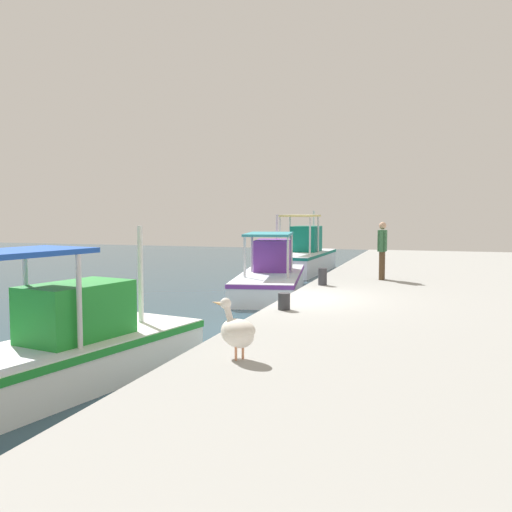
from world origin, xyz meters
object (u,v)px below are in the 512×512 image
object	(u,v)px
fishing_boat_third	(271,276)
fisherman_standing	(382,248)
pelican	(237,330)
mooring_bollard_third	(323,277)
mooring_bollard_second	(284,301)
fishing_boat_second	(44,357)
fishing_boat_fourth	(303,257)

from	to	relation	value
fishing_boat_third	fisherman_standing	bearing A→B (deg)	-110.76
pelican	mooring_bollard_third	bearing A→B (deg)	2.76
fisherman_standing	mooring_bollard_second	world-z (taller)	fisherman_standing
fishing_boat_third	mooring_bollard_second	world-z (taller)	fishing_boat_third
fishing_boat_second	mooring_bollard_second	size ratio (longest dim) A/B	18.89
fisherman_standing	pelican	bearing A→B (deg)	174.06
fishing_boat_second	fishing_boat_fourth	size ratio (longest dim) A/B	1.08
fisherman_standing	fishing_boat_third	bearing A→B (deg)	69.24
fishing_boat_second	mooring_bollard_third	bearing A→B (deg)	-18.70
fishing_boat_second	fishing_boat_third	world-z (taller)	fishing_boat_third
fishing_boat_second	mooring_bollard_second	distance (m)	4.93
fishing_boat_second	fishing_boat_third	distance (m)	11.54
fishing_boat_third	pelican	bearing A→B (deg)	-166.26
fishing_boat_fourth	pelican	size ratio (longest dim) A/B	6.77
fishing_boat_fourth	fisherman_standing	distance (m)	9.89
pelican	fishing_boat_fourth	bearing A→B (deg)	10.12
fishing_boat_third	mooring_bollard_second	xyz separation A→B (m)	(-7.49, -2.43, 0.37)
pelican	fisherman_standing	size ratio (longest dim) A/B	0.52
fishing_boat_fourth	mooring_bollard_second	xyz separation A→B (m)	(-14.81, -2.97, 0.26)
fisherman_standing	mooring_bollard_second	bearing A→B (deg)	166.50
fishing_boat_third	fisherman_standing	world-z (taller)	fishing_boat_third
pelican	mooring_bollard_second	distance (m)	4.08
mooring_bollard_second	fishing_boat_second	bearing A→B (deg)	145.41
fishing_boat_third	pelican	world-z (taller)	fishing_boat_third
fishing_boat_second	pelican	xyz separation A→B (m)	(-0.01, -3.19, 0.62)
fishing_boat_second	fishing_boat_third	size ratio (longest dim) A/B	0.99
fishing_boat_second	mooring_bollard_second	xyz separation A→B (m)	(4.04, -2.79, 0.40)
fishing_boat_second	mooring_bollard_second	world-z (taller)	fishing_boat_second
pelican	fisherman_standing	xyz separation A→B (m)	(10.08, -1.05, 0.55)
fishing_boat_fourth	pelican	xyz separation A→B (m)	(-18.87, -3.37, 0.48)
pelican	mooring_bollard_second	xyz separation A→B (m)	(4.05, 0.40, -0.22)
fishing_boat_second	mooring_bollard_third	world-z (taller)	fishing_boat_second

